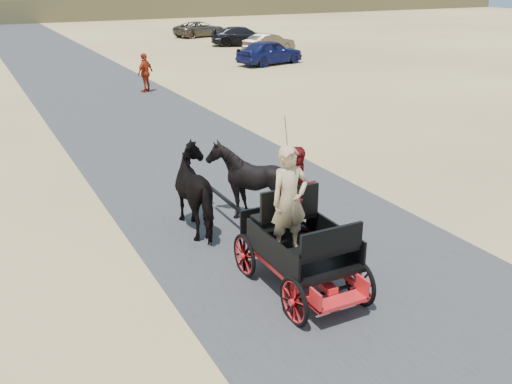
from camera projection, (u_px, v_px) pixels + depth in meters
name	position (u px, v px, depth m)	size (l,w,h in m)	color
ground	(333.00, 268.00, 10.38)	(140.00, 140.00, 0.00)	tan
road	(333.00, 268.00, 10.38)	(6.00, 140.00, 0.01)	#38383A
ridge_far	(5.00, 11.00, 61.32)	(140.00, 6.00, 2.40)	brown
carriage	(300.00, 269.00, 9.62)	(1.30, 2.40, 0.72)	black
horse_left	(201.00, 191.00, 11.69)	(0.91, 2.01, 1.70)	black
horse_right	(249.00, 182.00, 12.16)	(1.37, 1.54, 1.70)	black
driver_man	(289.00, 201.00, 9.12)	(0.66, 0.43, 1.80)	tan
passenger_woman	(298.00, 191.00, 9.83)	(0.77, 0.60, 1.58)	#660C0F
pedestrian	(145.00, 73.00, 25.39)	(1.01, 0.42, 1.73)	#A42A12
car_a	(270.00, 52.00, 33.19)	(1.68, 4.17, 1.42)	navy
car_b	(269.00, 43.00, 38.14)	(1.31, 3.76, 1.24)	brown
car_c	(243.00, 36.00, 41.75)	(1.90, 4.66, 1.35)	black
car_d	(200.00, 29.00, 47.58)	(2.07, 4.49, 1.25)	brown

